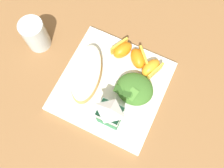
{
  "coord_description": "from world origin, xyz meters",
  "views": [
    {
      "loc": [
        -0.09,
        0.18,
        0.63
      ],
      "look_at": [
        0.0,
        0.0,
        0.03
      ],
      "focal_mm": 37.89,
      "sensor_mm": 36.0,
      "label": 1
    }
  ],
  "objects": [
    {
      "name": "drinking_clear_cup",
      "position": [
        0.25,
        -0.03,
        0.05
      ],
      "size": [
        0.07,
        0.07,
        0.1
      ],
      "primitive_type": "cylinder",
      "color": "silver",
      "rests_on": "ground"
    },
    {
      "name": "orange_wedge_front",
      "position": [
        -0.08,
        -0.08,
        0.04
      ],
      "size": [
        0.06,
        0.07,
        0.04
      ],
      "color": "orange",
      "rests_on": "white_plate"
    },
    {
      "name": "orange_wedge_rear",
      "position": [
        0.02,
        -0.1,
        0.04
      ],
      "size": [
        0.06,
        0.07,
        0.04
      ],
      "color": "orange",
      "rests_on": "white_plate"
    },
    {
      "name": "milk_carton",
      "position": [
        -0.04,
        0.08,
        0.08
      ],
      "size": [
        0.06,
        0.05,
        0.11
      ],
      "color": "#2D8451",
      "rests_on": "white_plate"
    },
    {
      "name": "white_plate",
      "position": [
        0.0,
        0.0,
        0.01
      ],
      "size": [
        0.28,
        0.28,
        0.02
      ],
      "primitive_type": "cube",
      "color": "white",
      "rests_on": "ground"
    },
    {
      "name": "cheesy_pizza_bread",
      "position": [
        0.07,
        0.01,
        0.03
      ],
      "size": [
        0.12,
        0.19,
        0.04
      ],
      "color": "tan",
      "rests_on": "white_plate"
    },
    {
      "name": "green_salad_pile",
      "position": [
        -0.06,
        -0.01,
        0.04
      ],
      "size": [
        0.1,
        0.09,
        0.04
      ],
      "color": "#3D7028",
      "rests_on": "white_plate"
    },
    {
      "name": "orange_wedge_middle",
      "position": [
        -0.03,
        -0.1,
        0.04
      ],
      "size": [
        0.07,
        0.07,
        0.04
      ],
      "color": "orange",
      "rests_on": "white_plate"
    },
    {
      "name": "ground",
      "position": [
        0.0,
        0.0,
        0.0
      ],
      "size": [
        3.0,
        3.0,
        0.0
      ],
      "primitive_type": "plane",
      "color": "olive"
    }
  ]
}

